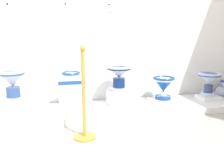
{
  "coord_description": "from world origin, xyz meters",
  "views": [
    {
      "loc": [
        1.25,
        -0.9,
        1.13
      ],
      "look_at": [
        2.03,
        2.33,
        0.43
      ],
      "focal_mm": 37.74,
      "sensor_mm": 36.0,
      "label": 1
    }
  ],
  "objects_px": {
    "plinth_block_slender_white": "(163,100)",
    "antique_toilet_leftmost": "(119,75)",
    "plinth_block_tall_cobalt": "(15,108)",
    "stanchion_post_near_left": "(84,111)",
    "antique_toilet_tall_cobalt": "(12,82)",
    "plinth_block_leftmost": "(119,98)",
    "plinth_block_pale_glazed": "(72,105)",
    "antique_toilet_pale_glazed": "(71,87)",
    "info_placard_second": "(68,7)",
    "antique_toilet_squat_floral": "(209,80)",
    "info_placard_third": "(112,7)",
    "plinth_block_squat_floral": "(208,97)",
    "info_placard_first": "(10,7)",
    "antique_toilet_slender_white": "(164,85)"
  },
  "relations": [
    {
      "from": "antique_toilet_pale_glazed",
      "to": "plinth_block_squat_floral",
      "type": "bearing_deg",
      "value": -0.36
    },
    {
      "from": "antique_toilet_pale_glazed",
      "to": "info_placard_first",
      "type": "relative_size",
      "value": 3.2
    },
    {
      "from": "plinth_block_pale_glazed",
      "to": "antique_toilet_pale_glazed",
      "type": "height_order",
      "value": "antique_toilet_pale_glazed"
    },
    {
      "from": "antique_toilet_tall_cobalt",
      "to": "antique_toilet_leftmost",
      "type": "bearing_deg",
      "value": 3.44
    },
    {
      "from": "plinth_block_squat_floral",
      "to": "info_placard_first",
      "type": "bearing_deg",
      "value": 172.52
    },
    {
      "from": "plinth_block_squat_floral",
      "to": "info_placard_first",
      "type": "distance_m",
      "value": 3.3
    },
    {
      "from": "info_placard_first",
      "to": "info_placard_second",
      "type": "distance_m",
      "value": 0.79
    },
    {
      "from": "plinth_block_pale_glazed",
      "to": "plinth_block_slender_white",
      "type": "distance_m",
      "value": 1.42
    },
    {
      "from": "plinth_block_pale_glazed",
      "to": "antique_toilet_pale_glazed",
      "type": "distance_m",
      "value": 0.27
    },
    {
      "from": "info_placard_second",
      "to": "antique_toilet_squat_floral",
      "type": "bearing_deg",
      "value": -10.14
    },
    {
      "from": "plinth_block_leftmost",
      "to": "antique_toilet_leftmost",
      "type": "relative_size",
      "value": 0.85
    },
    {
      "from": "antique_toilet_pale_glazed",
      "to": "plinth_block_squat_floral",
      "type": "relative_size",
      "value": 1.48
    },
    {
      "from": "plinth_block_leftmost",
      "to": "plinth_block_pale_glazed",
      "type": "bearing_deg",
      "value": -176.77
    },
    {
      "from": "plinth_block_tall_cobalt",
      "to": "antique_toilet_squat_floral",
      "type": "xyz_separation_m",
      "value": [
        2.95,
        0.03,
        0.24
      ]
    },
    {
      "from": "info_placard_first",
      "to": "plinth_block_slender_white",
      "type": "bearing_deg",
      "value": -8.79
    },
    {
      "from": "antique_toilet_squat_floral",
      "to": "plinth_block_slender_white",
      "type": "bearing_deg",
      "value": 176.3
    },
    {
      "from": "plinth_block_pale_glazed",
      "to": "info_placard_second",
      "type": "bearing_deg",
      "value": 88.35
    },
    {
      "from": "antique_toilet_leftmost",
      "to": "plinth_block_slender_white",
      "type": "relative_size",
      "value": 0.94
    },
    {
      "from": "antique_toilet_squat_floral",
      "to": "info_placard_third",
      "type": "bearing_deg",
      "value": 165.6
    },
    {
      "from": "plinth_block_pale_glazed",
      "to": "info_placard_first",
      "type": "height_order",
      "value": "info_placard_first"
    },
    {
      "from": "plinth_block_tall_cobalt",
      "to": "stanchion_post_near_left",
      "type": "height_order",
      "value": "stanchion_post_near_left"
    },
    {
      "from": "plinth_block_slender_white",
      "to": "plinth_block_tall_cobalt",
      "type": "bearing_deg",
      "value": -177.79
    },
    {
      "from": "antique_toilet_tall_cobalt",
      "to": "info_placard_second",
      "type": "height_order",
      "value": "info_placard_second"
    },
    {
      "from": "info_placard_second",
      "to": "antique_toilet_leftmost",
      "type": "bearing_deg",
      "value": -25.99
    },
    {
      "from": "antique_toilet_squat_floral",
      "to": "stanchion_post_near_left",
      "type": "bearing_deg",
      "value": -159.21
    },
    {
      "from": "plinth_block_leftmost",
      "to": "info_placard_first",
      "type": "height_order",
      "value": "info_placard_first"
    },
    {
      "from": "plinth_block_leftmost",
      "to": "antique_toilet_leftmost",
      "type": "height_order",
      "value": "antique_toilet_leftmost"
    },
    {
      "from": "antique_toilet_slender_white",
      "to": "antique_toilet_leftmost",
      "type": "bearing_deg",
      "value": 179.71
    },
    {
      "from": "antique_toilet_pale_glazed",
      "to": "info_placard_first",
      "type": "bearing_deg",
      "value": 154.2
    },
    {
      "from": "antique_toilet_squat_floral",
      "to": "plinth_block_squat_floral",
      "type": "bearing_deg",
      "value": 0.0
    },
    {
      "from": "plinth_block_pale_glazed",
      "to": "stanchion_post_near_left",
      "type": "relative_size",
      "value": 0.31
    },
    {
      "from": "plinth_block_tall_cobalt",
      "to": "plinth_block_pale_glazed",
      "type": "relative_size",
      "value": 1.19
    },
    {
      "from": "plinth_block_leftmost",
      "to": "plinth_block_squat_floral",
      "type": "distance_m",
      "value": 1.5
    },
    {
      "from": "plinth_block_slender_white",
      "to": "info_placard_second",
      "type": "relative_size",
      "value": 2.73
    },
    {
      "from": "antique_toilet_pale_glazed",
      "to": "plinth_block_squat_floral",
      "type": "distance_m",
      "value": 2.21
    },
    {
      "from": "antique_toilet_leftmost",
      "to": "antique_toilet_tall_cobalt",
      "type": "bearing_deg",
      "value": -176.56
    },
    {
      "from": "antique_toilet_pale_glazed",
      "to": "info_placard_second",
      "type": "distance_m",
      "value": 1.18
    },
    {
      "from": "antique_toilet_leftmost",
      "to": "plinth_block_slender_white",
      "type": "bearing_deg",
      "value": -0.29
    },
    {
      "from": "antique_toilet_pale_glazed",
      "to": "antique_toilet_squat_floral",
      "type": "height_order",
      "value": "antique_toilet_pale_glazed"
    },
    {
      "from": "antique_toilet_leftmost",
      "to": "plinth_block_squat_floral",
      "type": "height_order",
      "value": "antique_toilet_leftmost"
    },
    {
      "from": "antique_toilet_tall_cobalt",
      "to": "antique_toilet_leftmost",
      "type": "distance_m",
      "value": 1.46
    },
    {
      "from": "info_placard_third",
      "to": "info_placard_second",
      "type": "bearing_deg",
      "value": -180.0
    },
    {
      "from": "plinth_block_squat_floral",
      "to": "antique_toilet_squat_floral",
      "type": "bearing_deg",
      "value": 180.0
    },
    {
      "from": "antique_toilet_tall_cobalt",
      "to": "plinth_block_squat_floral",
      "type": "bearing_deg",
      "value": 0.66
    },
    {
      "from": "plinth_block_slender_white",
      "to": "antique_toilet_leftmost",
      "type": "bearing_deg",
      "value": 179.71
    },
    {
      "from": "plinth_block_slender_white",
      "to": "info_placard_third",
      "type": "xyz_separation_m",
      "value": [
        -0.75,
        0.34,
        1.42
      ]
    },
    {
      "from": "plinth_block_leftmost",
      "to": "antique_toilet_squat_floral",
      "type": "xyz_separation_m",
      "value": [
        1.49,
        -0.05,
        0.22
      ]
    },
    {
      "from": "plinth_block_pale_glazed",
      "to": "antique_toilet_leftmost",
      "type": "height_order",
      "value": "antique_toilet_leftmost"
    },
    {
      "from": "antique_toilet_tall_cobalt",
      "to": "plinth_block_slender_white",
      "type": "relative_size",
      "value": 1.05
    },
    {
      "from": "antique_toilet_tall_cobalt",
      "to": "info_placard_second",
      "type": "bearing_deg",
      "value": 28.89
    }
  ]
}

